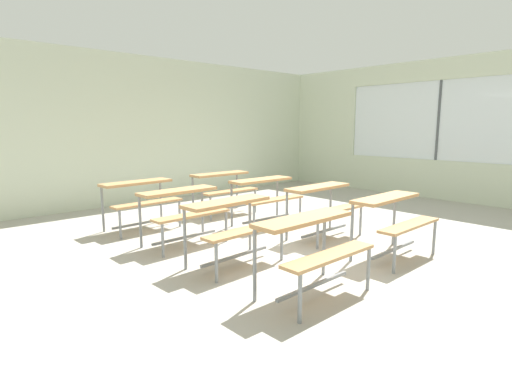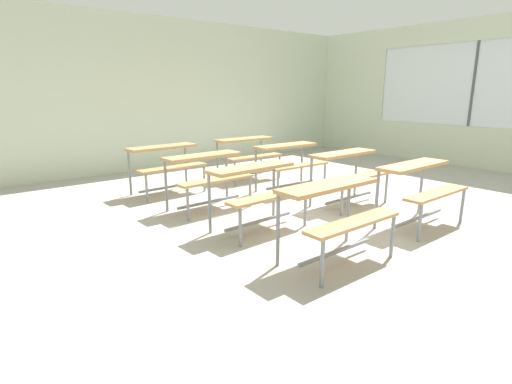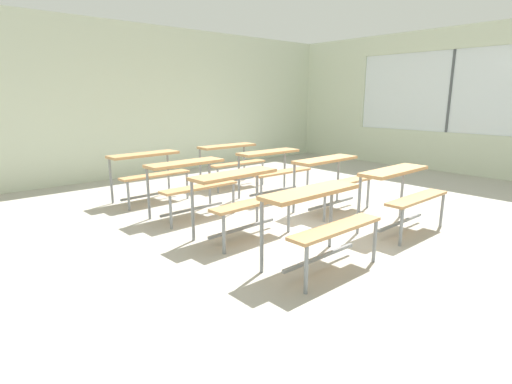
# 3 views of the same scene
# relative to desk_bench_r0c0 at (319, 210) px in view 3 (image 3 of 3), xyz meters

# --- Properties ---
(ground) EXTENTS (10.00, 9.00, 0.05)m
(ground) POSITION_rel_desk_bench_r0c0_xyz_m (0.98, 0.99, -0.59)
(ground) COLOR #ADA89E
(wall_back) EXTENTS (10.00, 0.12, 3.00)m
(wall_back) POSITION_rel_desk_bench_r0c0_xyz_m (0.98, 5.49, 0.94)
(wall_back) COLOR beige
(wall_back) RESTS_ON ground
(wall_right) EXTENTS (0.12, 9.00, 3.00)m
(wall_right) POSITION_rel_desk_bench_r0c0_xyz_m (5.98, 0.86, 0.88)
(wall_right) COLOR beige
(wall_right) RESTS_ON ground
(desk_bench_r0c0) EXTENTS (1.10, 0.59, 0.74)m
(desk_bench_r0c0) POSITION_rel_desk_bench_r0c0_xyz_m (0.00, 0.00, 0.00)
(desk_bench_r0c0) COLOR tan
(desk_bench_r0c0) RESTS_ON ground
(desk_bench_r0c1) EXTENTS (1.11, 0.60, 0.74)m
(desk_bench_r0c1) POSITION_rel_desk_bench_r0c0_xyz_m (1.59, 0.05, 0.00)
(desk_bench_r0c1) COLOR tan
(desk_bench_r0c1) RESTS_ON ground
(desk_bench_r1c0) EXTENTS (1.12, 0.63, 0.74)m
(desk_bench_r1c0) POSITION_rel_desk_bench_r0c0_xyz_m (-0.00, 1.16, 0.00)
(desk_bench_r1c0) COLOR tan
(desk_bench_r1c0) RESTS_ON ground
(desk_bench_r1c1) EXTENTS (1.10, 0.60, 0.74)m
(desk_bench_r1c1) POSITION_rel_desk_bench_r0c0_xyz_m (1.66, 1.17, 0.00)
(desk_bench_r1c1) COLOR tan
(desk_bench_r1c1) RESTS_ON ground
(desk_bench_r2c0) EXTENTS (1.11, 0.62, 0.74)m
(desk_bench_r2c0) POSITION_rel_desk_bench_r0c0_xyz_m (-0.01, 2.24, 0.00)
(desk_bench_r2c0) COLOR tan
(desk_bench_r2c0) RESTS_ON ground
(desk_bench_r2c1) EXTENTS (1.12, 0.62, 0.74)m
(desk_bench_r2c1) POSITION_rel_desk_bench_r0c0_xyz_m (1.58, 2.28, 0.00)
(desk_bench_r2c1) COLOR tan
(desk_bench_r2c1) RESTS_ON ground
(desk_bench_r3c0) EXTENTS (1.12, 0.64, 0.74)m
(desk_bench_r3c0) POSITION_rel_desk_bench_r0c0_xyz_m (-0.05, 3.37, 0.00)
(desk_bench_r3c0) COLOR tan
(desk_bench_r3c0) RESTS_ON ground
(desk_bench_r3c1) EXTENTS (1.11, 0.62, 0.74)m
(desk_bench_r3c1) POSITION_rel_desk_bench_r0c0_xyz_m (1.57, 3.38, 0.00)
(desk_bench_r3c1) COLOR tan
(desk_bench_r3c1) RESTS_ON ground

